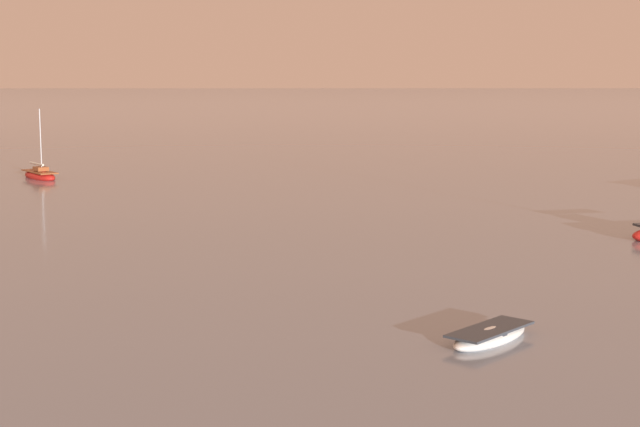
{
  "coord_description": "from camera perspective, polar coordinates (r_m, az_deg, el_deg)",
  "views": [
    {
      "loc": [
        11.89,
        -10.93,
        7.35
      ],
      "look_at": [
        12.3,
        36.09,
        0.57
      ],
      "focal_mm": 55.95,
      "sensor_mm": 36.0,
      "label": 1
    }
  ],
  "objects": [
    {
      "name": "rowboat_moored_5",
      "position": [
        27.85,
        9.69,
        -6.92
      ],
      "size": [
        2.96,
        3.1,
        0.5
      ],
      "rotation": [
        0.0,
        0.0,
        0.83
      ],
      "color": "white",
      "rests_on": "ground"
    },
    {
      "name": "sailboat_moored_1",
      "position": [
        70.93,
        -15.73,
        2.12
      ],
      "size": [
        3.7,
        4.44,
        5.0
      ],
      "rotation": [
        0.0,
        0.0,
        5.33
      ],
      "color": "red",
      "rests_on": "ground"
    }
  ]
}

